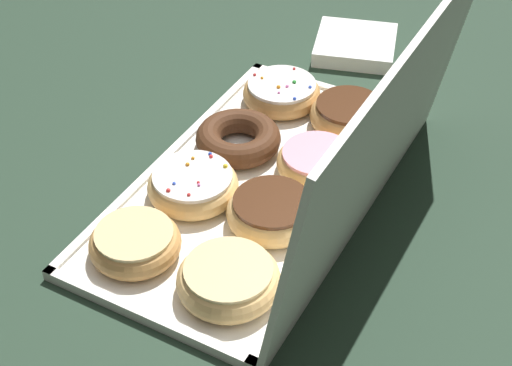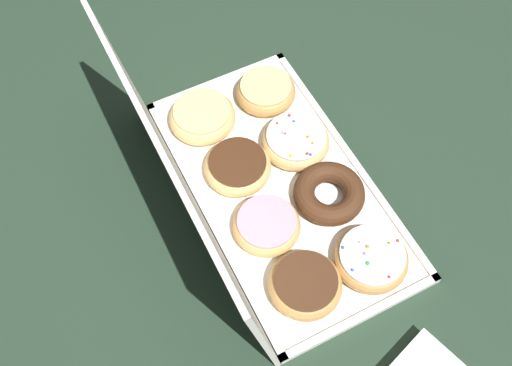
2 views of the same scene
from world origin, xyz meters
name	(u,v)px [view 1 (image 1 of 2)]	position (x,y,z in m)	size (l,w,h in m)	color
ground_plane	(255,190)	(0.00, 0.00, 0.00)	(3.00, 3.00, 0.00)	#233828
donut_box	(255,187)	(0.00, 0.00, 0.01)	(0.52, 0.28, 0.01)	white
box_lid_open	(385,140)	(0.00, 0.17, 0.14)	(0.52, 0.29, 0.01)	white
sprinkle_donut_0	(282,92)	(-0.19, -0.06, 0.03)	(0.12, 0.12, 0.04)	tan
chocolate_cake_ring_donut_1	(238,138)	(-0.06, -0.06, 0.03)	(0.12, 0.12, 0.04)	#472816
sprinkle_donut_2	(193,185)	(0.06, -0.06, 0.03)	(0.12, 0.12, 0.04)	#E5B770
glazed_ring_donut_3	(135,242)	(0.18, -0.06, 0.03)	(0.11, 0.11, 0.04)	tan
chocolate_frosted_donut_4	(349,115)	(-0.18, 0.06, 0.03)	(0.11, 0.11, 0.04)	tan
pink_frosted_donut_5	(317,162)	(-0.06, 0.06, 0.03)	(0.11, 0.11, 0.03)	tan
chocolate_frosted_donut_6	(272,211)	(0.06, 0.05, 0.03)	(0.11, 0.11, 0.04)	#E5B770
glazed_ring_donut_7	(229,279)	(0.18, 0.06, 0.03)	(0.12, 0.12, 0.04)	#E5B770
napkin_stack	(355,45)	(-0.40, -0.02, 0.01)	(0.13, 0.13, 0.03)	white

